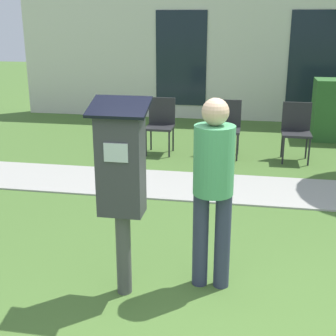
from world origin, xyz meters
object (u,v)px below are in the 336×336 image
at_px(person_standing, 213,181).
at_px(outdoor_chair_left, 161,121).
at_px(parking_meter, 121,174).
at_px(outdoor_chair_right, 296,127).
at_px(outdoor_chair_middle, 227,124).

bearing_deg(person_standing, outdoor_chair_left, 99.52).
bearing_deg(parking_meter, person_standing, 18.92).
height_order(outdoor_chair_left, outdoor_chair_right, same).
bearing_deg(outdoor_chair_right, person_standing, -124.20).
xyz_separation_m(outdoor_chair_middle, outdoor_chair_right, (1.08, -0.05, 0.00)).
distance_m(parking_meter, outdoor_chair_left, 4.23).
xyz_separation_m(person_standing, outdoor_chair_right, (0.97, 3.87, -0.40)).
bearing_deg(outdoor_chair_middle, parking_meter, -89.53).
bearing_deg(person_standing, outdoor_chair_middle, 84.33).
relative_size(person_standing, outdoor_chair_middle, 1.76).
xyz_separation_m(person_standing, outdoor_chair_left, (-1.19, 3.94, -0.40)).
bearing_deg(outdoor_chair_middle, outdoor_chair_left, -172.70).
bearing_deg(outdoor_chair_right, outdoor_chair_left, 158.13).
xyz_separation_m(parking_meter, outdoor_chair_left, (-0.51, 4.17, -0.49)).
distance_m(parking_meter, outdoor_chair_right, 4.45).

